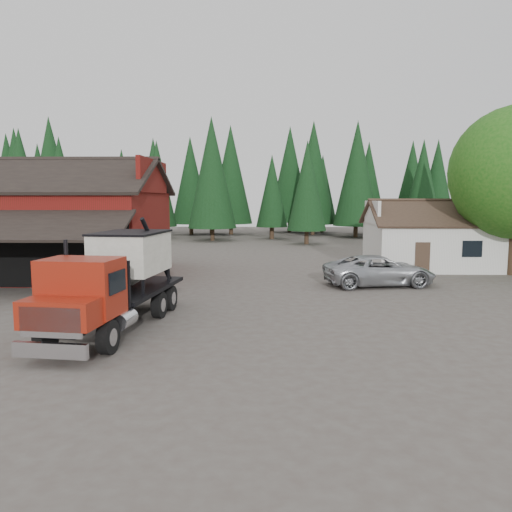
{
  "coord_description": "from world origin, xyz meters",
  "views": [
    {
      "loc": [
        1.92,
        -20.54,
        4.72
      ],
      "look_at": [
        1.41,
        4.27,
        1.8
      ],
      "focal_mm": 35.0,
      "sensor_mm": 36.0,
      "label": 1
    }
  ],
  "objects": [
    {
      "name": "silver_car",
      "position": [
        8.0,
        6.06,
        0.82
      ],
      "size": [
        6.23,
        3.59,
        1.64
      ],
      "primitive_type": "imported",
      "rotation": [
        0.0,
        0.0,
        1.72
      ],
      "color": "#ADB0B5",
      "rests_on": "ground"
    },
    {
      "name": "farmhouse",
      "position": [
        13.0,
        13.0,
        1.67
      ],
      "size": [
        8.6,
        6.42,
        4.65
      ],
      "color": "silver",
      "rests_on": "ground"
    },
    {
      "name": "red_barn",
      "position": [
        -11.0,
        9.9,
        2.69
      ],
      "size": [
        12.8,
        13.63,
        7.18
      ],
      "color": "maroon",
      "rests_on": "ground"
    },
    {
      "name": "equip_box",
      "position": [
        -6.0,
        1.93,
        0.3
      ],
      "size": [
        0.77,
        1.15,
        0.6
      ],
      "primitive_type": "cube",
      "rotation": [
        0.0,
        0.0,
        0.07
      ],
      "color": "maroon",
      "rests_on": "ground"
    },
    {
      "name": "ground",
      "position": [
        0.0,
        0.0,
        0.0
      ],
      "size": [
        120.0,
        120.0,
        0.0
      ],
      "primitive_type": "plane",
      "color": "#4D433D",
      "rests_on": "ground"
    },
    {
      "name": "near_pine_d",
      "position": [
        -4.0,
        34.0,
        7.39
      ],
      "size": [
        5.28,
        5.28,
        13.4
      ],
      "color": "#382619",
      "rests_on": "ground"
    },
    {
      "name": "near_pine_b",
      "position": [
        6.0,
        30.0,
        5.89
      ],
      "size": [
        3.96,
        3.96,
        10.4
      ],
      "color": "#382619",
      "rests_on": "ground"
    },
    {
      "name": "conifer_backdrop",
      "position": [
        0.0,
        42.0,
        0.0
      ],
      "size": [
        76.0,
        16.0,
        16.0
      ],
      "primitive_type": null,
      "color": "black",
      "rests_on": "ground"
    },
    {
      "name": "near_pine_c",
      "position": [
        22.0,
        26.0,
        6.89
      ],
      "size": [
        4.84,
        4.84,
        12.4
      ],
      "color": "#382619",
      "rests_on": "ground"
    },
    {
      "name": "feed_truck",
      "position": [
        -3.49,
        -2.97,
        1.85
      ],
      "size": [
        3.39,
        8.98,
        3.95
      ],
      "rotation": [
        0.0,
        0.0,
        -0.12
      ],
      "color": "black",
      "rests_on": "ground"
    },
    {
      "name": "near_pine_a",
      "position": [
        -22.0,
        28.0,
        6.39
      ],
      "size": [
        4.4,
        4.4,
        11.4
      ],
      "color": "#382619",
      "rests_on": "ground"
    }
  ]
}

